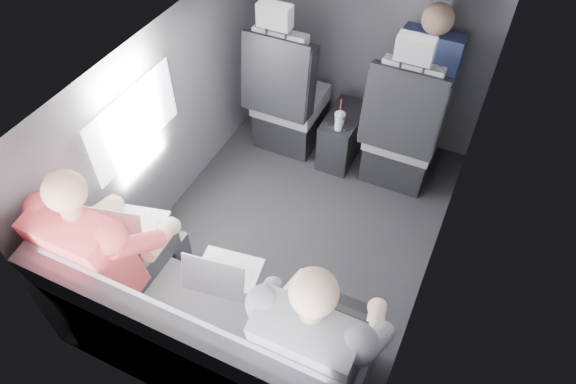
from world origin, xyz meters
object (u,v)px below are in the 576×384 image
at_px(soda_cup, 340,119).
at_px(laptop_silver, 223,273).
at_px(front_seat_left, 287,102).
at_px(passenger_rear_right, 319,338).
at_px(laptop_black, 338,318).
at_px(passenger_front_right, 425,75).
at_px(passenger_rear_left, 111,249).
at_px(laptop_white, 127,226).
at_px(rear_bench, 209,342).
at_px(water_bottle, 339,121).
at_px(front_seat_right, 402,135).
at_px(center_console, 342,136).

relative_size(soda_cup, laptop_silver, 0.68).
relative_size(front_seat_left, passenger_rear_right, 0.99).
relative_size(laptop_black, passenger_front_right, 0.36).
xyz_separation_m(laptop_silver, passenger_rear_left, (-0.58, -0.13, 0.02)).
distance_m(laptop_black, passenger_rear_left, 1.20).
height_order(passenger_rear_left, passenger_rear_right, passenger_rear_left).
bearing_deg(passenger_front_right, laptop_black, -86.27).
xyz_separation_m(soda_cup, laptop_white, (-0.64, -1.54, 0.17)).
bearing_deg(rear_bench, passenger_rear_left, 170.97).
relative_size(water_bottle, passenger_rear_left, 0.12).
height_order(front_seat_right, laptop_black, front_seat_right).
relative_size(center_console, laptop_white, 1.26).
relative_size(laptop_white, passenger_rear_right, 0.30).
distance_m(rear_bench, water_bottle, 1.78).
height_order(rear_bench, passenger_front_right, passenger_front_right).
bearing_deg(laptop_white, water_bottle, 66.78).
bearing_deg(passenger_rear_left, laptop_silver, 12.79).
bearing_deg(laptop_silver, passenger_rear_left, -167.21).
distance_m(rear_bench, laptop_white, 0.76).
bearing_deg(rear_bench, front_seat_right, 76.69).
height_order(laptop_black, passenger_rear_right, passenger_rear_right).
bearing_deg(laptop_white, front_seat_right, 56.53).
distance_m(front_seat_left, passenger_rear_left, 1.83).
bearing_deg(laptop_black, water_bottle, 110.92).
height_order(soda_cup, water_bottle, soda_cup).
bearing_deg(center_console, laptop_silver, -90.31).
bearing_deg(passenger_rear_left, passenger_rear_right, 0.01).
xyz_separation_m(front_seat_right, laptop_white, (-1.08, -1.64, 0.23)).
bearing_deg(laptop_silver, laptop_black, 0.79).
bearing_deg(front_seat_left, laptop_white, -96.33).
height_order(soda_cup, passenger_rear_right, passenger_rear_right).
bearing_deg(center_console, passenger_rear_left, -107.81).
height_order(laptop_black, passenger_front_right, passenger_front_right).
relative_size(center_console, passenger_rear_left, 0.37).
bearing_deg(rear_bench, laptop_silver, 92.37).
bearing_deg(passenger_rear_left, passenger_front_right, 62.61).
distance_m(laptop_silver, passenger_front_right, 2.00).
bearing_deg(passenger_rear_left, water_bottle, 70.08).
relative_size(water_bottle, passenger_rear_right, 0.12).
height_order(rear_bench, laptop_silver, rear_bench).
xyz_separation_m(center_console, rear_bench, (-0.00, -1.94, 0.11)).
height_order(center_console, laptop_white, laptop_white).
xyz_separation_m(passenger_rear_left, passenger_front_right, (1.07, 2.07, 0.10)).
bearing_deg(front_seat_right, passenger_rear_right, -86.46).
distance_m(water_bottle, laptop_black, 1.65).
height_order(front_seat_right, passenger_front_right, passenger_front_right).
bearing_deg(passenger_front_right, laptop_silver, -104.12).
distance_m(laptop_white, passenger_front_right, 2.20).
bearing_deg(rear_bench, passenger_front_right, 77.55).
xyz_separation_m(center_console, passenger_rear_left, (-0.59, -1.85, 0.45)).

